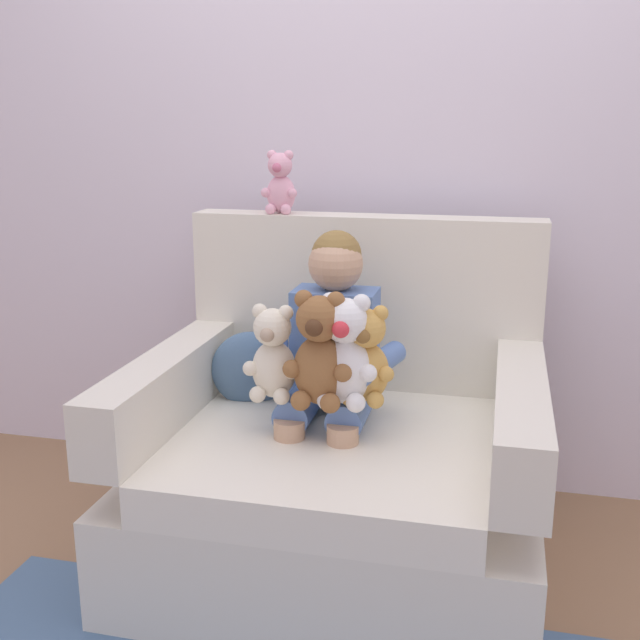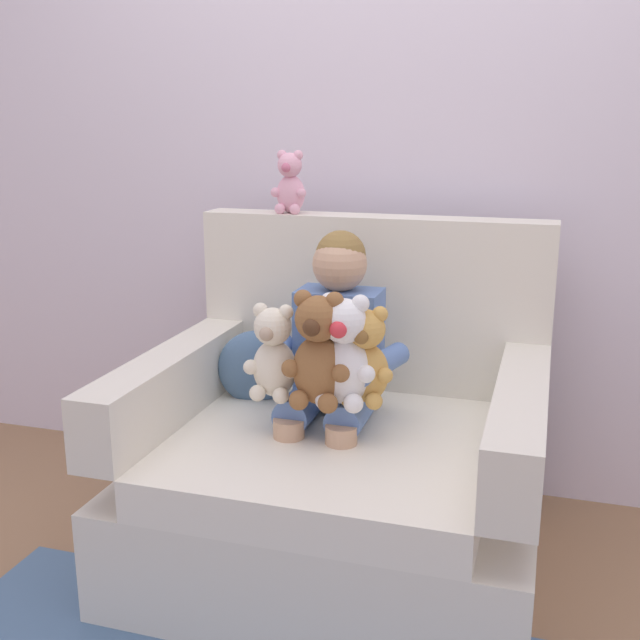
# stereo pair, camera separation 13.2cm
# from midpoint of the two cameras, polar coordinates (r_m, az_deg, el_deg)

# --- Properties ---
(ground_plane) EXTENTS (8.00, 8.00, 0.00)m
(ground_plane) POSITION_cam_midpoint_polar(r_m,az_deg,el_deg) (2.57, 2.85, -17.58)
(ground_plane) COLOR #936D4C
(back_wall) EXTENTS (6.00, 0.10, 2.60)m
(back_wall) POSITION_cam_midpoint_polar(r_m,az_deg,el_deg) (2.88, 6.81, 13.19)
(back_wall) COLOR silver
(back_wall) RESTS_ON ground
(armchair) EXTENTS (1.20, 1.02, 1.05)m
(armchair) POSITION_cam_midpoint_polar(r_m,az_deg,el_deg) (2.45, 3.24, -10.58)
(armchair) COLOR silver
(armchair) RESTS_ON ground
(seated_child) EXTENTS (0.45, 0.39, 0.82)m
(seated_child) POSITION_cam_midpoint_polar(r_m,az_deg,el_deg) (2.38, 2.60, -2.43)
(seated_child) COLOR #597AB7
(seated_child) RESTS_ON armchair
(plush_honey) EXTENTS (0.17, 0.14, 0.29)m
(plush_honey) POSITION_cam_midpoint_polar(r_m,az_deg,el_deg) (2.21, 5.09, -2.85)
(plush_honey) COLOR gold
(plush_honey) RESTS_ON armchair
(plush_brown) EXTENTS (0.20, 0.16, 0.34)m
(plush_brown) POSITION_cam_midpoint_polar(r_m,az_deg,el_deg) (2.18, 1.61, -2.48)
(plush_brown) COLOR brown
(plush_brown) RESTS_ON armchair
(plush_white) EXTENTS (0.20, 0.16, 0.33)m
(plush_white) POSITION_cam_midpoint_polar(r_m,az_deg,el_deg) (2.19, 3.52, -2.57)
(plush_white) COLOR white
(plush_white) RESTS_ON armchair
(plush_cream) EXTENTS (0.17, 0.14, 0.29)m
(plush_cream) POSITION_cam_midpoint_polar(r_m,az_deg,el_deg) (2.25, -1.79, -2.59)
(plush_cream) COLOR silver
(plush_cream) RESTS_ON armchair
(plush_pink_on_backrest) EXTENTS (0.13, 0.10, 0.22)m
(plush_pink_on_backrest) POSITION_cam_midpoint_polar(r_m,az_deg,el_deg) (2.68, -0.80, 10.03)
(plush_pink_on_backrest) COLOR #EAA8BC
(plush_pink_on_backrest) RESTS_ON armchair
(throw_pillow) EXTENTS (0.28, 0.19, 0.26)m
(throw_pillow) POSITION_cam_midpoint_polar(r_m,az_deg,el_deg) (2.59, -3.27, -3.59)
(throw_pillow) COLOR slate
(throw_pillow) RESTS_ON armchair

